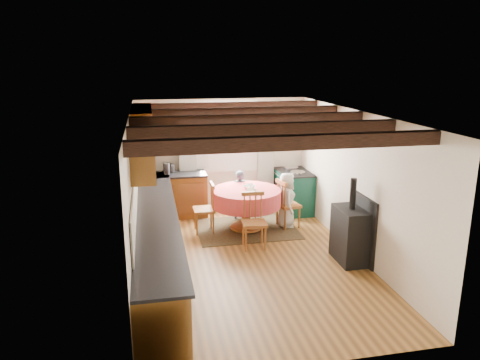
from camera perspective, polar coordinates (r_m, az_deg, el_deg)
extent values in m
cube|color=olive|center=(7.65, 1.21, -9.88)|extent=(3.60, 5.50, 0.00)
cube|color=white|center=(6.99, 1.32, 8.27)|extent=(3.60, 5.50, 0.00)
cube|color=silver|center=(9.85, -2.27, 3.14)|extent=(3.60, 0.00, 2.40)
cube|color=silver|center=(4.75, 8.72, -10.26)|extent=(3.60, 0.00, 2.40)
cube|color=silver|center=(7.07, -13.12, -1.99)|extent=(0.00, 5.50, 2.40)
cube|color=silver|center=(7.82, 14.25, -0.45)|extent=(0.00, 5.50, 2.40)
cube|color=#341D13|center=(5.10, 6.32, 4.67)|extent=(3.60, 0.16, 0.16)
cube|color=#341D13|center=(6.04, 3.43, 6.34)|extent=(3.60, 0.16, 0.16)
cube|color=#341D13|center=(7.00, 1.32, 7.54)|extent=(3.60, 0.16, 0.16)
cube|color=#341D13|center=(7.98, -0.29, 8.45)|extent=(3.60, 0.16, 0.16)
cube|color=#341D13|center=(8.95, -1.55, 9.15)|extent=(3.60, 0.16, 0.16)
cube|color=beige|center=(7.36, -12.92, -1.32)|extent=(0.02, 4.50, 0.55)
cube|color=beige|center=(9.73, -8.08, 2.85)|extent=(1.40, 0.02, 0.55)
cube|color=brown|center=(7.32, -10.40, -7.58)|extent=(0.60, 5.30, 0.88)
cube|color=brown|center=(9.64, -8.10, -1.93)|extent=(1.30, 0.60, 0.88)
cube|color=black|center=(7.16, -10.42, -4.16)|extent=(0.64, 5.30, 0.04)
cube|color=black|center=(9.50, -8.20, 0.70)|extent=(1.30, 0.64, 0.04)
cube|color=brown|center=(8.07, -12.05, 5.62)|extent=(0.34, 1.80, 0.90)
cube|color=brown|center=(6.60, -12.06, 3.16)|extent=(0.34, 0.90, 0.70)
cube|color=white|center=(9.78, -1.70, 5.44)|extent=(1.34, 0.03, 1.54)
cube|color=white|center=(9.79, -1.70, 5.45)|extent=(1.20, 0.01, 1.40)
cube|color=silver|center=(9.69, -6.55, 2.25)|extent=(0.35, 0.10, 2.10)
cube|color=silver|center=(9.97, 3.23, 2.68)|extent=(0.35, 0.10, 2.10)
cylinder|color=black|center=(9.62, -1.64, 8.89)|extent=(2.00, 0.03, 0.03)
cube|color=gold|center=(9.78, 8.48, 5.88)|extent=(0.04, 0.50, 0.60)
cylinder|color=silver|center=(9.96, 3.74, 6.17)|extent=(0.30, 0.02, 0.30)
cube|color=brown|center=(8.94, 0.78, -6.08)|extent=(1.90, 1.48, 0.01)
imported|color=#354A57|center=(9.36, -0.09, -1.85)|extent=(0.40, 0.29, 1.02)
imported|color=beige|center=(8.94, 5.79, -2.51)|extent=(0.40, 0.57, 1.09)
imported|color=silver|center=(8.75, 1.19, -0.90)|extent=(0.32, 0.32, 0.06)
imported|color=silver|center=(8.48, 1.45, -1.39)|extent=(0.27, 0.27, 0.06)
imported|color=silver|center=(8.78, 1.39, -0.73)|extent=(0.12, 0.12, 0.09)
cylinder|color=#262628|center=(9.45, -9.15, 1.42)|extent=(0.13, 0.13, 0.23)
cylinder|color=#262628|center=(9.57, -8.62, 1.44)|extent=(0.16, 0.16, 0.18)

